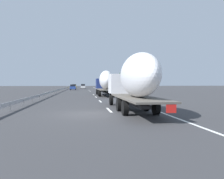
# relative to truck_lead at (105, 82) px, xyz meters

# --- Properties ---
(ground_plane) EXTENTS (260.00, 260.00, 0.00)m
(ground_plane) POSITION_rel_truck_lead_xyz_m (17.35, 3.60, -2.43)
(ground_plane) COLOR #38383A
(lane_stripe_0) EXTENTS (3.20, 0.20, 0.01)m
(lane_stripe_0) POSITION_rel_truck_lead_xyz_m (-20.65, 1.80, -2.43)
(lane_stripe_0) COLOR white
(lane_stripe_0) RESTS_ON ground_plane
(lane_stripe_1) EXTENTS (3.20, 0.20, 0.01)m
(lane_stripe_1) POSITION_rel_truck_lead_xyz_m (-11.74, 1.80, -2.43)
(lane_stripe_1) COLOR white
(lane_stripe_1) RESTS_ON ground_plane
(lane_stripe_2) EXTENTS (3.20, 0.20, 0.01)m
(lane_stripe_2) POSITION_rel_truck_lead_xyz_m (-3.24, 1.80, -2.43)
(lane_stripe_2) COLOR white
(lane_stripe_2) RESTS_ON ground_plane
(lane_stripe_3) EXTENTS (3.20, 0.20, 0.01)m
(lane_stripe_3) POSITION_rel_truck_lead_xyz_m (4.19, 1.80, -2.43)
(lane_stripe_3) COLOR white
(lane_stripe_3) RESTS_ON ground_plane
(lane_stripe_4) EXTENTS (3.20, 0.20, 0.01)m
(lane_stripe_4) POSITION_rel_truck_lead_xyz_m (21.28, 1.80, -2.43)
(lane_stripe_4) COLOR white
(lane_stripe_4) RESTS_ON ground_plane
(lane_stripe_5) EXTENTS (3.20, 0.20, 0.01)m
(lane_stripe_5) POSITION_rel_truck_lead_xyz_m (29.66, 1.80, -2.43)
(lane_stripe_5) COLOR white
(lane_stripe_5) RESTS_ON ground_plane
(edge_line_right) EXTENTS (110.00, 0.20, 0.01)m
(edge_line_right) POSITION_rel_truck_lead_xyz_m (22.35, -1.90, -2.43)
(edge_line_right) COLOR white
(edge_line_right) RESTS_ON ground_plane
(truck_lead) EXTENTS (13.60, 2.55, 4.31)m
(truck_lead) POSITION_rel_truck_lead_xyz_m (0.00, 0.00, 0.00)
(truck_lead) COLOR navy
(truck_lead) RESTS_ON ground_plane
(truck_trailing) EXTENTS (13.55, 2.55, 4.34)m
(truck_trailing) POSITION_rel_truck_lead_xyz_m (-21.89, 0.00, 0.05)
(truck_trailing) COLOR silver
(truck_trailing) RESTS_ON ground_plane
(car_white_van) EXTENTS (4.62, 1.74, 1.90)m
(car_white_van) POSITION_rel_truck_lead_xyz_m (51.24, 3.59, -1.48)
(car_white_van) COLOR white
(car_white_van) RESTS_ON ground_plane
(car_blue_sedan) EXTENTS (4.27, 1.89, 1.80)m
(car_blue_sedan) POSITION_rel_truck_lead_xyz_m (36.23, 6.93, -1.52)
(car_blue_sedan) COLOR #28479E
(car_blue_sedan) RESTS_ON ground_plane
(car_yellow_coupe) EXTENTS (4.50, 1.73, 1.80)m
(car_yellow_coupe) POSITION_rel_truck_lead_xyz_m (59.75, 7.27, -1.51)
(car_yellow_coupe) COLOR gold
(car_yellow_coupe) RESTS_ON ground_plane
(road_sign) EXTENTS (0.10, 0.90, 3.20)m
(road_sign) POSITION_rel_truck_lead_xyz_m (23.51, -3.10, -0.22)
(road_sign) COLOR gray
(road_sign) RESTS_ON ground_plane
(tree_0) EXTENTS (3.52, 3.52, 6.79)m
(tree_0) POSITION_rel_truck_lead_xyz_m (24.52, -9.08, 1.93)
(tree_0) COLOR #472D19
(tree_0) RESTS_ON ground_plane
(tree_1) EXTENTS (3.89, 3.89, 6.51)m
(tree_1) POSITION_rel_truck_lead_xyz_m (48.58, -6.85, 1.54)
(tree_1) COLOR #472D19
(tree_1) RESTS_ON ground_plane
(tree_2) EXTENTS (3.78, 3.78, 6.96)m
(tree_2) POSITION_rel_truck_lead_xyz_m (13.04, -6.02, 1.66)
(tree_2) COLOR #472D19
(tree_2) RESTS_ON ground_plane
(tree_3) EXTENTS (3.10, 3.10, 6.16)m
(tree_3) POSITION_rel_truck_lead_xyz_m (41.42, -9.61, 1.37)
(tree_3) COLOR #472D19
(tree_3) RESTS_ON ground_plane
(guardrail_median) EXTENTS (94.00, 0.10, 0.76)m
(guardrail_median) POSITION_rel_truck_lead_xyz_m (20.35, 9.60, -1.85)
(guardrail_median) COLOR #9EA0A5
(guardrail_median) RESTS_ON ground_plane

